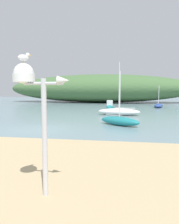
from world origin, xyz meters
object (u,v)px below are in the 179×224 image
object	(u,v)px
sailboat_off_point	(119,121)
sailboat_west_reach	(119,112)
sailboat_by_sandbar	(158,105)
mast_structure	(31,88)
seagull_on_radar	(24,57)
motorboat_far_left	(110,106)

from	to	relation	value
sailboat_off_point	sailboat_west_reach	bearing A→B (deg)	92.31
sailboat_off_point	sailboat_west_reach	xyz separation A→B (m)	(-0.27, 6.62, 0.03)
sailboat_west_reach	sailboat_by_sandbar	world-z (taller)	sailboat_west_reach
sailboat_west_reach	mast_structure	bearing A→B (deg)	-94.32
sailboat_off_point	sailboat_west_reach	world-z (taller)	sailboat_west_reach
seagull_on_radar	motorboat_far_left	distance (m)	25.32
seagull_on_radar	sailboat_west_reach	size ratio (longest dim) A/B	0.05
mast_structure	sailboat_off_point	world-z (taller)	sailboat_off_point
seagull_on_radar	sailboat_off_point	world-z (taller)	sailboat_off_point
mast_structure	motorboat_far_left	distance (m)	25.26
sailboat_off_point	motorboat_far_left	distance (m)	13.63
sailboat_off_point	sailboat_by_sandbar	distance (m)	18.11
motorboat_far_left	sailboat_by_sandbar	distance (m)	7.90
mast_structure	sailboat_by_sandbar	distance (m)	29.88
sailboat_west_reach	sailboat_off_point	bearing A→B (deg)	-87.69
mast_structure	sailboat_off_point	xyz separation A→B (m)	(1.65, 11.63, -2.33)
sailboat_off_point	motorboat_far_left	world-z (taller)	sailboat_off_point
sailboat_off_point	sailboat_by_sandbar	size ratio (longest dim) A/B	1.18
mast_structure	sailboat_west_reach	xyz separation A→B (m)	(1.38, 18.25, -2.31)
seagull_on_radar	sailboat_by_sandbar	distance (m)	29.96
motorboat_far_left	sailboat_off_point	bearing A→B (deg)	-82.72
sailboat_off_point	sailboat_by_sandbar	bearing A→B (deg)	73.38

